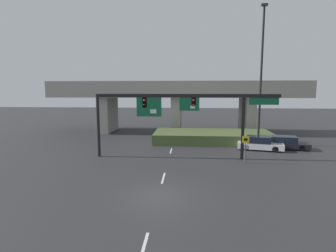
{
  "coord_description": "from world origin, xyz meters",
  "views": [
    {
      "loc": [
        1.73,
        -15.14,
        6.34
      ],
      "look_at": [
        0.0,
        7.64,
        3.22
      ],
      "focal_mm": 28.0,
      "sensor_mm": 36.0,
      "label": 1
    }
  ],
  "objects_px": {
    "signal_gantry": "(180,106)",
    "speed_limit_sign": "(245,145)",
    "parked_sedan_near_right": "(260,144)",
    "parked_sedan_mid_right": "(285,143)",
    "highway_light_pole_near": "(261,74)"
  },
  "relations": [
    {
      "from": "signal_gantry",
      "to": "speed_limit_sign",
      "type": "distance_m",
      "value": 6.79
    },
    {
      "from": "speed_limit_sign",
      "to": "parked_sedan_near_right",
      "type": "bearing_deg",
      "value": 63.71
    },
    {
      "from": "signal_gantry",
      "to": "speed_limit_sign",
      "type": "bearing_deg",
      "value": -13.62
    },
    {
      "from": "speed_limit_sign",
      "to": "parked_sedan_mid_right",
      "type": "xyz_separation_m",
      "value": [
        5.62,
        6.17,
        -0.96
      ]
    },
    {
      "from": "parked_sedan_near_right",
      "to": "parked_sedan_mid_right",
      "type": "bearing_deg",
      "value": 26.14
    },
    {
      "from": "highway_light_pole_near",
      "to": "parked_sedan_near_right",
      "type": "relative_size",
      "value": 3.17
    },
    {
      "from": "highway_light_pole_near",
      "to": "parked_sedan_mid_right",
      "type": "distance_m",
      "value": 8.12
    },
    {
      "from": "parked_sedan_near_right",
      "to": "parked_sedan_mid_right",
      "type": "xyz_separation_m",
      "value": [
        2.92,
        0.7,
        -0.03
      ]
    },
    {
      "from": "signal_gantry",
      "to": "speed_limit_sign",
      "type": "height_order",
      "value": "signal_gantry"
    },
    {
      "from": "highway_light_pole_near",
      "to": "parked_sedan_mid_right",
      "type": "relative_size",
      "value": 3.16
    },
    {
      "from": "signal_gantry",
      "to": "highway_light_pole_near",
      "type": "height_order",
      "value": "highway_light_pole_near"
    },
    {
      "from": "parked_sedan_near_right",
      "to": "signal_gantry",
      "type": "bearing_deg",
      "value": -141.74
    },
    {
      "from": "highway_light_pole_near",
      "to": "speed_limit_sign",
      "type": "bearing_deg",
      "value": -111.88
    },
    {
      "from": "parked_sedan_near_right",
      "to": "parked_sedan_mid_right",
      "type": "height_order",
      "value": "parked_sedan_near_right"
    },
    {
      "from": "signal_gantry",
      "to": "parked_sedan_near_right",
      "type": "distance_m",
      "value": 10.3
    }
  ]
}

